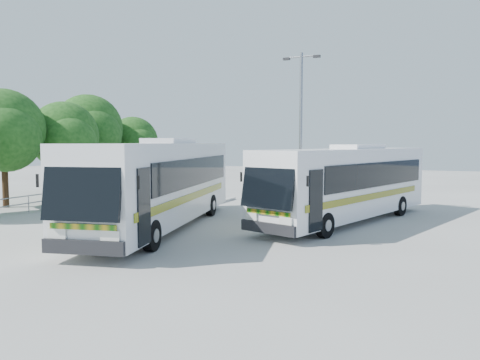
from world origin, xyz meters
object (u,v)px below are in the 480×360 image
at_px(tree_far_b, 4,130).
at_px(tree_far_d, 89,129).
at_px(tree_far_e, 134,142).
at_px(lamppost, 301,124).
at_px(coach_adjacent, 347,182).
at_px(tree_far_c, 65,136).
at_px(coach_main, 161,182).

xyz_separation_m(tree_far_b, tree_far_d, (-0.30, 7.60, 0.25)).
bearing_deg(tree_far_e, lamppost, -21.62).
relative_size(tree_far_d, coach_adjacent, 0.57).
bearing_deg(lamppost, tree_far_b, -156.74).
distance_m(tree_far_d, lamppost, 16.57).
relative_size(tree_far_c, lamppost, 0.74).
relative_size(tree_far_c, coach_adjacent, 0.51).
xyz_separation_m(tree_far_e, lamppost, (15.79, -6.26, 0.97)).
relative_size(tree_far_b, lamppost, 0.79).
xyz_separation_m(tree_far_c, tree_far_e, (-0.51, 8.20, -0.37)).
height_order(tree_far_b, lamppost, lamppost).
distance_m(tree_far_c, coach_adjacent, 18.68).
distance_m(tree_far_c, tree_far_d, 3.93).
bearing_deg(coach_adjacent, tree_far_b, -153.88).
bearing_deg(tree_far_d, tree_far_b, -87.77).
xyz_separation_m(coach_adjacent, lamppost, (-3.20, 3.14, 2.93)).
bearing_deg(tree_far_b, lamppost, 19.85).
distance_m(tree_far_c, tree_far_e, 8.22).
relative_size(tree_far_d, lamppost, 0.83).
bearing_deg(tree_far_e, tree_far_d, -98.63).
height_order(tree_far_e, coach_main, tree_far_e).
height_order(tree_far_d, lamppost, lamppost).
bearing_deg(tree_far_c, tree_far_e, 93.54).
distance_m(coach_main, lamppost, 9.42).
bearing_deg(coach_main, tree_far_e, 117.62).
bearing_deg(coach_adjacent, tree_far_d, -175.79).
xyz_separation_m(tree_far_e, coach_adjacent, (19.00, -9.40, -1.96)).
height_order(tree_far_b, tree_far_d, tree_far_d).
bearing_deg(tree_far_b, tree_far_c, 77.09).
bearing_deg(tree_far_c, tree_far_b, -102.91).
relative_size(coach_main, coach_adjacent, 1.08).
xyz_separation_m(tree_far_d, coach_adjacent, (19.68, -4.90, -2.89)).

